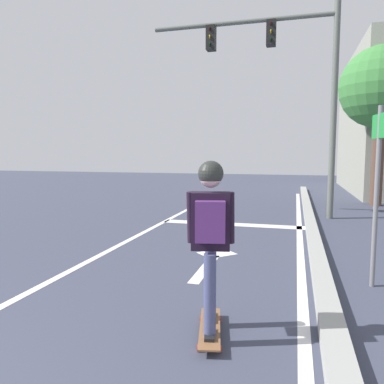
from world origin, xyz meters
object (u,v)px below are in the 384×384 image
object	(u,v)px
street_sign_post	(378,170)
skateboard	(210,328)
roadside_tree	(381,89)
traffic_signal_mast	(284,67)
skater	(210,225)

from	to	relation	value
street_sign_post	skateboard	bearing A→B (deg)	-133.26
skateboard	roadside_tree	distance (m)	11.07
traffic_signal_mast	roadside_tree	bearing A→B (deg)	45.43
skateboard	street_sign_post	size ratio (longest dim) A/B	0.38
skateboard	street_sign_post	world-z (taller)	street_sign_post
skateboard	traffic_signal_mast	world-z (taller)	traffic_signal_mast
skateboard	skater	bearing A→B (deg)	-78.37
skater	roadside_tree	world-z (taller)	roadside_tree
skater	traffic_signal_mast	size ratio (longest dim) A/B	0.28
skateboard	traffic_signal_mast	size ratio (longest dim) A/B	0.15
skater	traffic_signal_mast	bearing A→B (deg)	86.96
skateboard	skater	xyz separation A→B (m)	(0.00, -0.02, 0.98)
traffic_signal_mast	skateboard	bearing A→B (deg)	-93.08
traffic_signal_mast	roadside_tree	distance (m)	4.13
skater	street_sign_post	xyz separation A→B (m)	(1.71, 1.84, 0.44)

